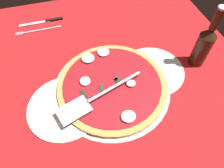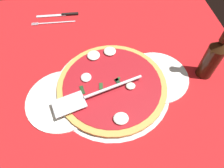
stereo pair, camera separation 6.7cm
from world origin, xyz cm
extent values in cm
cube|color=red|center=(0.00, 0.00, -0.40)|extent=(108.44, 108.44, 0.80)
cylinder|color=silver|center=(-2.03, 3.97, 0.46)|extent=(39.99, 39.99, 0.91)
cylinder|color=white|center=(-18.28, 1.45, 0.50)|extent=(22.88, 22.88, 1.00)
cylinder|color=white|center=(14.94, 7.49, 0.50)|extent=(23.82, 23.82, 1.00)
cylinder|color=gold|center=(-2.03, 3.97, 1.45)|extent=(37.43, 37.43, 1.08)
cylinder|color=#A61820|center=(-2.03, 3.97, 2.14)|extent=(33.44, 33.44, 0.30)
ellipsoid|color=white|center=(6.60, 0.81, 2.82)|extent=(3.67, 3.90, 1.06)
ellipsoid|color=white|center=(-3.20, 17.42, 2.89)|extent=(4.65, 4.18, 1.19)
ellipsoid|color=white|center=(3.43, -9.15, 2.91)|extent=(4.77, 4.92, 1.24)
ellipsoid|color=white|center=(9.72, 8.31, 2.70)|extent=(3.22, 3.14, 0.82)
ellipsoid|color=silver|center=(-8.01, 6.13, 2.88)|extent=(3.23, 2.88, 1.18)
ellipsoid|color=white|center=(-2.85, -10.63, 2.87)|extent=(4.61, 4.69, 1.16)
cube|color=#294924|center=(1.78, 4.79, 2.44)|extent=(1.41, 2.69, 0.30)
cube|color=#294C23|center=(-4.10, 2.55, 2.44)|extent=(2.21, 2.03, 0.30)
cube|color=#1C3B1C|center=(8.07, 5.61, 2.44)|extent=(1.92, 3.55, 0.30)
cube|color=#1B3721|center=(-4.14, 3.74, 2.44)|extent=(2.44, 3.36, 0.30)
cube|color=silver|center=(12.12, 11.18, 3.68)|extent=(11.40, 9.09, 0.30)
cylinder|color=silver|center=(-2.27, 6.50, 4.03)|extent=(19.63, 7.25, 1.00)
cube|color=white|center=(18.53, -35.67, 0.30)|extent=(16.51, 11.72, 0.60)
cube|color=silver|center=(18.55, -33.05, 0.73)|extent=(16.34, 0.69, 0.25)
cube|color=silver|center=(28.21, -33.77, 0.73)|extent=(3.00, 0.24, 0.25)
cube|color=silver|center=(28.21, -33.33, 0.73)|extent=(3.00, 0.24, 0.25)
cube|color=silver|center=(28.21, -32.89, 0.73)|extent=(3.00, 0.24, 0.25)
cube|color=silver|center=(28.22, -32.45, 0.73)|extent=(3.00, 0.24, 0.25)
cube|color=black|center=(12.77, -38.25, 1.00)|extent=(7.67, 1.24, 0.80)
cube|color=silver|center=(21.39, -38.30, 0.73)|extent=(13.41, 1.48, 0.25)
cylinder|color=#341C0E|center=(-35.63, 1.96, 6.56)|extent=(5.62, 5.62, 13.12)
cone|color=#341C0E|center=(-35.63, 1.96, 14.60)|extent=(5.62, 5.62, 2.96)
cylinder|color=#341C0E|center=(-35.63, 1.96, 19.62)|extent=(2.43, 2.43, 7.08)
cylinder|color=#B7B7BC|center=(-35.63, 1.96, 23.46)|extent=(2.80, 2.80, 0.60)
camera|label=1|loc=(8.93, 41.24, 56.98)|focal=31.73mm
camera|label=2|loc=(2.33, 42.57, 56.98)|focal=31.73mm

